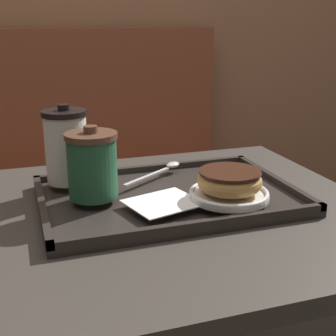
% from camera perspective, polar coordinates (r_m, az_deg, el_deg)
% --- Properties ---
extents(booth_bench, '(1.23, 0.44, 1.00)m').
position_cam_1_polar(booth_bench, '(1.75, -12.39, -6.75)').
color(booth_bench, brown).
rests_on(booth_bench, ground_plane).
extents(cafe_table, '(0.77, 0.65, 0.71)m').
position_cam_1_polar(cafe_table, '(0.91, -1.21, -15.33)').
color(cafe_table, '#38332D').
rests_on(cafe_table, ground_plane).
extents(serving_tray, '(0.46, 0.31, 0.02)m').
position_cam_1_polar(serving_tray, '(0.86, -0.00, -3.61)').
color(serving_tray, '#282321').
rests_on(serving_tray, cafe_table).
extents(napkin_paper, '(0.14, 0.13, 0.00)m').
position_cam_1_polar(napkin_paper, '(0.79, -0.78, -4.26)').
color(napkin_paper, white).
rests_on(napkin_paper, serving_tray).
extents(coffee_cup_front, '(0.09, 0.09, 0.13)m').
position_cam_1_polar(coffee_cup_front, '(0.81, -9.22, 0.39)').
color(coffee_cup_front, '#235638').
rests_on(coffee_cup_front, serving_tray).
extents(coffee_cup_rear, '(0.08, 0.08, 0.15)m').
position_cam_1_polar(coffee_cup_rear, '(0.89, -12.31, 2.63)').
color(coffee_cup_rear, white).
rests_on(coffee_cup_rear, serving_tray).
extents(plate_with_chocolate_donut, '(0.14, 0.14, 0.01)m').
position_cam_1_polar(plate_with_chocolate_donut, '(0.81, 7.44, -3.17)').
color(plate_with_chocolate_donut, white).
rests_on(plate_with_chocolate_donut, serving_tray).
extents(donut_chocolate_glazed, '(0.11, 0.11, 0.04)m').
position_cam_1_polar(donut_chocolate_glazed, '(0.81, 7.51, -1.51)').
color(donut_chocolate_glazed, tan).
rests_on(donut_chocolate_glazed, plate_with_chocolate_donut).
extents(spoon, '(0.15, 0.11, 0.01)m').
position_cam_1_polar(spoon, '(0.95, -0.40, -0.06)').
color(spoon, silver).
rests_on(spoon, serving_tray).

